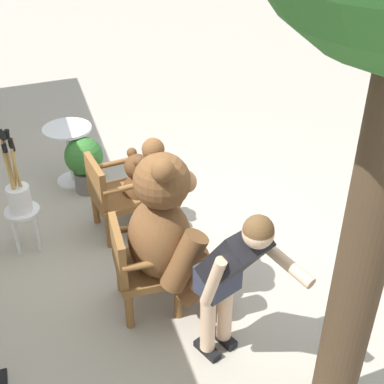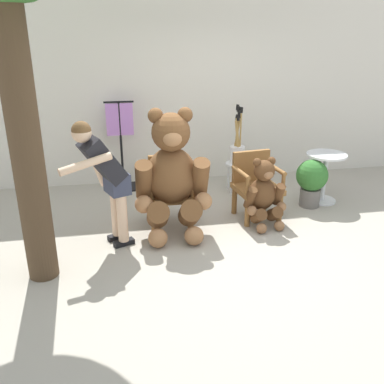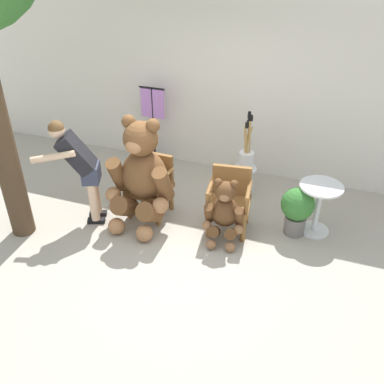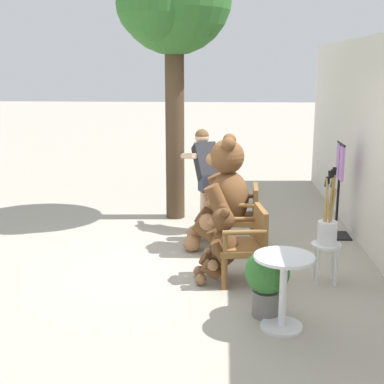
{
  "view_description": "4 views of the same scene",
  "coord_description": "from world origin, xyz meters",
  "px_view_note": "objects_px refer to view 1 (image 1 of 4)",
  "views": [
    {
      "loc": [
        -3.98,
        1.33,
        3.44
      ],
      "look_at": [
        -0.01,
        0.04,
        0.71
      ],
      "focal_mm": 50.0,
      "sensor_mm": 36.0,
      "label": 1
    },
    {
      "loc": [
        -1.2,
        -4.36,
        2.42
      ],
      "look_at": [
        -0.36,
        0.26,
        0.57
      ],
      "focal_mm": 40.0,
      "sensor_mm": 36.0,
      "label": 2
    },
    {
      "loc": [
        1.72,
        -3.98,
        3.54
      ],
      "look_at": [
        0.1,
        0.52,
        0.56
      ],
      "focal_mm": 40.0,
      "sensor_mm": 36.0,
      "label": 3
    },
    {
      "loc": [
        6.35,
        0.41,
        2.42
      ],
      "look_at": [
        -0.2,
        0.03,
        0.86
      ],
      "focal_mm": 50.0,
      "sensor_mm": 36.0,
      "label": 4
    }
  ],
  "objects_px": {
    "potted_plant": "(84,161)",
    "teddy_bear_small": "(141,190)",
    "person_visitor": "(231,272)",
    "brush_bucket": "(18,192)",
    "white_stool": "(24,218)",
    "wooden_chair_left": "(140,264)",
    "round_side_table": "(70,149)",
    "wooden_chair_right": "(114,194)",
    "teddy_bear_large": "(169,231)"
  },
  "relations": [
    {
      "from": "round_side_table",
      "to": "white_stool",
      "type": "bearing_deg",
      "value": 151.94
    },
    {
      "from": "teddy_bear_large",
      "to": "round_side_table",
      "type": "bearing_deg",
      "value": 13.96
    },
    {
      "from": "wooden_chair_right",
      "to": "teddy_bear_small",
      "type": "xyz_separation_m",
      "value": [
        0.01,
        -0.29,
        -0.03
      ]
    },
    {
      "from": "wooden_chair_left",
      "to": "white_stool",
      "type": "xyz_separation_m",
      "value": [
        1.14,
        0.9,
        -0.11
      ]
    },
    {
      "from": "wooden_chair_right",
      "to": "teddy_bear_small",
      "type": "relative_size",
      "value": 0.97
    },
    {
      "from": "teddy_bear_small",
      "to": "potted_plant",
      "type": "distance_m",
      "value": 0.98
    },
    {
      "from": "wooden_chair_left",
      "to": "teddy_bear_small",
      "type": "bearing_deg",
      "value": -14.07
    },
    {
      "from": "potted_plant",
      "to": "teddy_bear_large",
      "type": "bearing_deg",
      "value": -167.77
    },
    {
      "from": "wooden_chair_right",
      "to": "round_side_table",
      "type": "relative_size",
      "value": 1.19
    },
    {
      "from": "brush_bucket",
      "to": "person_visitor",
      "type": "bearing_deg",
      "value": -143.7
    },
    {
      "from": "wooden_chair_left",
      "to": "teddy_bear_small",
      "type": "height_order",
      "value": "teddy_bear_small"
    },
    {
      "from": "wooden_chair_right",
      "to": "teddy_bear_large",
      "type": "height_order",
      "value": "teddy_bear_large"
    },
    {
      "from": "person_visitor",
      "to": "white_stool",
      "type": "height_order",
      "value": "person_visitor"
    },
    {
      "from": "teddy_bear_small",
      "to": "person_visitor",
      "type": "height_order",
      "value": "person_visitor"
    },
    {
      "from": "wooden_chair_left",
      "to": "round_side_table",
      "type": "xyz_separation_m",
      "value": [
        2.27,
        0.3,
        -0.01
      ]
    },
    {
      "from": "wooden_chair_right",
      "to": "white_stool",
      "type": "distance_m",
      "value": 0.91
    },
    {
      "from": "teddy_bear_large",
      "to": "potted_plant",
      "type": "height_order",
      "value": "teddy_bear_large"
    },
    {
      "from": "potted_plant",
      "to": "teddy_bear_small",
      "type": "bearing_deg",
      "value": -151.71
    },
    {
      "from": "teddy_bear_small",
      "to": "white_stool",
      "type": "height_order",
      "value": "teddy_bear_small"
    },
    {
      "from": "teddy_bear_small",
      "to": "brush_bucket",
      "type": "height_order",
      "value": "brush_bucket"
    },
    {
      "from": "white_stool",
      "to": "potted_plant",
      "type": "distance_m",
      "value": 1.14
    },
    {
      "from": "white_stool",
      "to": "potted_plant",
      "type": "relative_size",
      "value": 0.68
    },
    {
      "from": "teddy_bear_large",
      "to": "wooden_chair_left",
      "type": "bearing_deg",
      "value": 88.73
    },
    {
      "from": "person_visitor",
      "to": "round_side_table",
      "type": "height_order",
      "value": "person_visitor"
    },
    {
      "from": "round_side_table",
      "to": "person_visitor",
      "type": "bearing_deg",
      "value": -165.21
    },
    {
      "from": "teddy_bear_small",
      "to": "wooden_chair_left",
      "type": "bearing_deg",
      "value": 165.93
    },
    {
      "from": "white_stool",
      "to": "potted_plant",
      "type": "xyz_separation_m",
      "value": [
        0.88,
        -0.73,
        0.04
      ]
    },
    {
      "from": "white_stool",
      "to": "wooden_chair_left",
      "type": "bearing_deg",
      "value": -141.54
    },
    {
      "from": "teddy_bear_large",
      "to": "person_visitor",
      "type": "height_order",
      "value": "teddy_bear_large"
    },
    {
      "from": "brush_bucket",
      "to": "potted_plant",
      "type": "xyz_separation_m",
      "value": [
        0.88,
        -0.73,
        -0.27
      ]
    },
    {
      "from": "wooden_chair_right",
      "to": "brush_bucket",
      "type": "relative_size",
      "value": 0.98
    },
    {
      "from": "white_stool",
      "to": "potted_plant",
      "type": "height_order",
      "value": "potted_plant"
    },
    {
      "from": "teddy_bear_small",
      "to": "white_stool",
      "type": "relative_size",
      "value": 1.93
    },
    {
      "from": "teddy_bear_large",
      "to": "white_stool",
      "type": "relative_size",
      "value": 3.33
    },
    {
      "from": "teddy_bear_large",
      "to": "potted_plant",
      "type": "distance_m",
      "value": 2.1
    },
    {
      "from": "brush_bucket",
      "to": "teddy_bear_small",
      "type": "bearing_deg",
      "value": -89.2
    },
    {
      "from": "teddy_bear_large",
      "to": "brush_bucket",
      "type": "height_order",
      "value": "teddy_bear_large"
    },
    {
      "from": "teddy_bear_large",
      "to": "white_stool",
      "type": "bearing_deg",
      "value": 45.6
    },
    {
      "from": "round_side_table",
      "to": "potted_plant",
      "type": "relative_size",
      "value": 1.06
    },
    {
      "from": "person_visitor",
      "to": "white_stool",
      "type": "relative_size",
      "value": 3.25
    },
    {
      "from": "white_stool",
      "to": "round_side_table",
      "type": "bearing_deg",
      "value": -28.06
    },
    {
      "from": "person_visitor",
      "to": "brush_bucket",
      "type": "distance_m",
      "value": 2.39
    },
    {
      "from": "wooden_chair_left",
      "to": "brush_bucket",
      "type": "relative_size",
      "value": 0.98
    },
    {
      "from": "wooden_chair_left",
      "to": "teddy_bear_large",
      "type": "bearing_deg",
      "value": -91.27
    },
    {
      "from": "wooden_chair_left",
      "to": "round_side_table",
      "type": "height_order",
      "value": "wooden_chair_left"
    },
    {
      "from": "teddy_bear_small",
      "to": "white_stool",
      "type": "distance_m",
      "value": 1.2
    },
    {
      "from": "white_stool",
      "to": "teddy_bear_small",
      "type": "bearing_deg",
      "value": -89.22
    },
    {
      "from": "wooden_chair_right",
      "to": "round_side_table",
      "type": "distance_m",
      "value": 1.17
    },
    {
      "from": "wooden_chair_left",
      "to": "teddy_bear_large",
      "type": "relative_size",
      "value": 0.56
    },
    {
      "from": "person_visitor",
      "to": "round_side_table",
      "type": "xyz_separation_m",
      "value": [
        3.05,
        0.8,
        -0.45
      ]
    }
  ]
}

